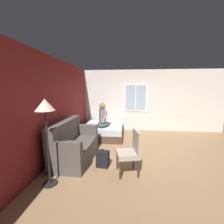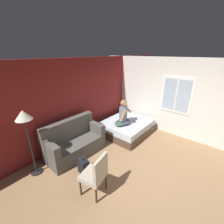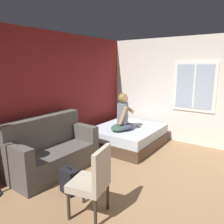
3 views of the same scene
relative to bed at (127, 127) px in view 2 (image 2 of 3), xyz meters
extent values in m
plane|color=#93704C|center=(-1.57, -1.69, -0.24)|extent=(40.00, 40.00, 0.00)
cube|color=maroon|center=(-1.57, 1.09, 1.11)|extent=(10.19, 0.16, 2.70)
cube|color=silver|center=(1.10, -1.69, 1.11)|extent=(0.16, 6.80, 2.70)
cube|color=white|center=(1.01, -1.29, 1.25)|extent=(0.02, 1.04, 1.24)
cube|color=#9EB2C6|center=(1.00, -1.29, 1.25)|extent=(0.01, 0.88, 1.08)
cube|color=white|center=(1.00, -1.29, 1.25)|extent=(0.01, 0.04, 1.08)
cube|color=#4C3828|center=(0.00, 0.00, -0.11)|extent=(1.73, 1.52, 0.26)
cube|color=silver|center=(0.00, 0.00, 0.13)|extent=(1.67, 1.48, 0.22)
cube|color=#514C47|center=(-2.00, 0.43, -0.02)|extent=(1.72, 0.84, 0.44)
cube|color=#514C47|center=(-1.99, 0.73, 0.50)|extent=(1.71, 0.28, 0.60)
cube|color=#514C47|center=(-2.76, 0.45, 0.36)|extent=(0.20, 0.80, 0.32)
cube|color=#514C47|center=(-1.24, 0.42, 0.36)|extent=(0.20, 0.80, 0.32)
cylinder|color=#382D23|center=(-2.43, -0.69, -0.04)|extent=(0.04, 0.04, 0.40)
cylinder|color=#382D23|center=(-2.81, -0.78, -0.04)|extent=(0.04, 0.04, 0.40)
cylinder|color=#382D23|center=(-2.34, -1.08, -0.04)|extent=(0.04, 0.04, 0.40)
cylinder|color=#382D23|center=(-2.72, -1.16, -0.04)|extent=(0.04, 0.04, 0.40)
cube|color=#B2A893|center=(-2.58, -0.93, 0.21)|extent=(0.55, 0.55, 0.10)
cube|color=#B2A893|center=(-2.53, -1.12, 0.50)|extent=(0.46, 0.16, 0.48)
ellipsoid|color=#383D51|center=(-0.22, -0.03, 0.32)|extent=(0.64, 0.59, 0.16)
cube|color=slate|center=(-0.23, 0.01, 0.64)|extent=(0.38, 0.30, 0.48)
cylinder|color=tan|center=(-0.40, -0.11, 0.62)|extent=(0.15, 0.23, 0.44)
cylinder|color=tan|center=(-0.04, -0.01, 0.74)|extent=(0.21, 0.38, 0.29)
sphere|color=tan|center=(-0.22, -0.01, 0.99)|extent=(0.21, 0.21, 0.21)
ellipsoid|color=olive|center=(-0.23, 0.01, 1.00)|extent=(0.29, 0.29, 0.23)
cube|color=black|center=(-2.36, -0.34, -0.04)|extent=(0.22, 0.32, 0.40)
cube|color=black|center=(-2.24, -0.35, -0.13)|extent=(0.08, 0.24, 0.18)
torus|color=black|center=(-2.36, -0.34, 0.18)|extent=(0.03, 0.09, 0.09)
ellipsoid|color=#385147|center=(-0.38, 0.02, 0.31)|extent=(0.55, 0.46, 0.14)
cube|color=black|center=(0.16, -0.23, 0.25)|extent=(0.13, 0.16, 0.01)
cylinder|color=black|center=(-3.12, 0.60, -0.22)|extent=(0.28, 0.28, 0.03)
cylinder|color=black|center=(-3.12, 0.60, 0.52)|extent=(0.04, 0.04, 1.45)
cone|color=beige|center=(-3.12, 0.60, 1.35)|extent=(0.36, 0.36, 0.22)
camera|label=1|loc=(-5.72, -0.89, 1.65)|focal=24.00mm
camera|label=2|loc=(-4.16, -2.78, 2.62)|focal=24.00mm
camera|label=3|loc=(-4.57, -2.70, 1.77)|focal=35.00mm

